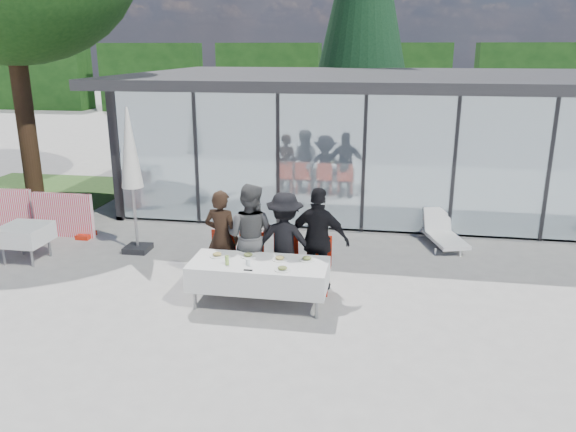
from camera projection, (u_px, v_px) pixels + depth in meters
The scene contains 25 objects.
ground at pixel (288, 305), 9.32m from camera, with size 90.00×90.00×0.00m, color #9D9A95.
pavilion at pixel (405, 119), 16.08m from camera, with size 14.80×8.80×3.44m.
treeline at pixel (331, 79), 35.44m from camera, with size 62.50×2.00×4.40m.
dining_table at pixel (259, 274), 9.21m from camera, with size 2.26×0.96×0.75m.
diner_a at pixel (222, 238), 9.94m from camera, with size 0.64×0.64×1.75m, color black.
diner_chair_a at pixel (223, 255), 10.05m from camera, with size 0.44×0.44×0.97m.
diner_b at pixel (250, 236), 9.84m from camera, with size 0.91×0.91×1.88m, color #535353.
diner_chair_b at pixel (251, 257), 9.97m from camera, with size 0.44×0.44×0.97m.
diner_c at pixel (285, 241), 9.76m from camera, with size 1.13×1.13×1.75m, color black.
diner_chair_c at pixel (285, 259), 9.87m from camera, with size 0.44×0.44×0.97m.
diner_d at pixel (319, 240), 9.65m from camera, with size 1.09×1.09×1.86m, color black.
diner_chair_d at pixel (318, 261), 9.77m from camera, with size 0.44×0.44×0.97m.
plate_a at pixel (217, 255), 9.40m from camera, with size 0.26×0.26×0.07m.
plate_b at pixel (248, 255), 9.38m from camera, with size 0.26×0.26×0.07m.
plate_c at pixel (280, 258), 9.24m from camera, with size 0.26×0.26×0.07m.
plate_d at pixel (307, 259), 9.22m from camera, with size 0.26×0.26×0.07m.
plate_extra at pixel (282, 269), 8.81m from camera, with size 0.26×0.26×0.07m.
juice_bottle at pixel (227, 260), 9.02m from camera, with size 0.06×0.06×0.15m, color #8FBA4D.
drinking_glasses at pixel (248, 262), 9.01m from camera, with size 0.07×0.07×0.10m.
folded_eyeglasses at pixel (248, 270), 8.80m from camera, with size 0.14×0.03×0.01m, color black.
spare_table_left at pixel (25, 234), 11.12m from camera, with size 0.86×0.86×0.74m.
spare_chair_b at pixel (527, 215), 12.45m from camera, with size 0.51×0.51×0.97m.
market_umbrella at pixel (130, 158), 11.23m from camera, with size 0.50×0.50×3.00m.
lounger at pixel (443, 233), 12.15m from camera, with size 0.95×1.45×0.72m.
grass_patch at pixel (36, 194), 16.35m from camera, with size 5.00×5.00×0.02m, color #385926.
Camera 1 is at (1.43, -8.37, 4.11)m, focal length 35.00 mm.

